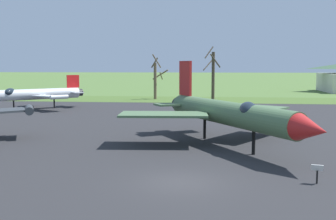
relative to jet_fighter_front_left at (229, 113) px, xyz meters
name	(u,v)px	position (x,y,z in m)	size (l,w,h in m)	color
ground_plane	(180,183)	(-2.46, -8.93, -2.31)	(600.00, 600.00, 0.00)	#4C6B33
asphalt_apron	(196,131)	(-2.46, 6.44, -2.28)	(100.40, 51.22, 0.05)	#28282B
grass_verge_strip	(205,100)	(-2.46, 38.05, -2.28)	(160.40, 12.00, 0.06)	#446028
jet_fighter_front_left	(229,113)	(0.00, 0.00, 0.00)	(12.39, 15.10, 5.78)	#4C6B47
info_placard_front_left	(317,172)	(3.76, -8.51, -1.72)	(0.57, 0.31, 0.95)	black
jet_fighter_rear_left	(32,94)	(-23.15, 21.21, -0.39)	(11.17, 10.70, 4.18)	silver
bare_tree_far_left	(156,78)	(-10.26, 38.43, 1.07)	(2.80, 3.15, 7.19)	brown
bare_tree_left_of_center	(213,74)	(-1.25, 39.09, 1.83)	(2.83, 2.84, 8.45)	#42382D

